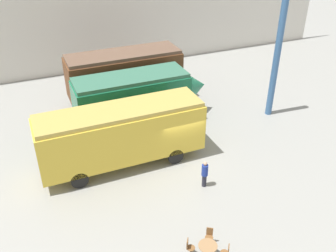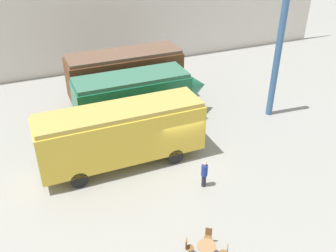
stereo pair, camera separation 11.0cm
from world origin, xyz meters
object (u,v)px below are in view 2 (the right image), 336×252
at_px(streamlined_locomotive, 142,95).
at_px(passenger_coach_vintage, 121,132).
at_px(passenger_coach_wooden, 125,73).
at_px(cafe_chair_0, 225,252).
at_px(visitor_person, 204,173).
at_px(cafe_table_near, 207,248).

xyz_separation_m(streamlined_locomotive, passenger_coach_vintage, (-2.62, -4.09, 0.02)).
height_order(passenger_coach_wooden, passenger_coach_vintage, passenger_coach_wooden).
bearing_deg(streamlined_locomotive, cafe_chair_0, -93.40).
height_order(streamlined_locomotive, visitor_person, streamlined_locomotive).
bearing_deg(passenger_coach_vintage, streamlined_locomotive, 57.35).
height_order(streamlined_locomotive, passenger_coach_vintage, passenger_coach_vintage).
bearing_deg(cafe_chair_0, visitor_person, -73.32).
bearing_deg(cafe_table_near, passenger_coach_vintage, 99.04).
bearing_deg(streamlined_locomotive, passenger_coach_wooden, 91.55).
distance_m(cafe_table_near, visitor_person, 4.70).
height_order(passenger_coach_vintage, cafe_table_near, passenger_coach_vintage).
bearing_deg(passenger_coach_wooden, streamlined_locomotive, -88.45).
xyz_separation_m(passenger_coach_wooden, cafe_chair_0, (-0.64, -15.83, -1.73)).
height_order(passenger_coach_vintage, visitor_person, passenger_coach_vintage).
relative_size(passenger_coach_wooden, cafe_table_near, 10.26).
bearing_deg(streamlined_locomotive, passenger_coach_vintage, -122.65).
xyz_separation_m(cafe_table_near, visitor_person, (2.07, 4.22, 0.28)).
bearing_deg(cafe_chair_0, streamlined_locomotive, -59.67).
height_order(passenger_coach_wooden, streamlined_locomotive, passenger_coach_wooden).
distance_m(passenger_coach_wooden, visitor_person, 11.30).
bearing_deg(visitor_person, cafe_chair_0, -107.06).
bearing_deg(streamlined_locomotive, visitor_person, -84.87).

